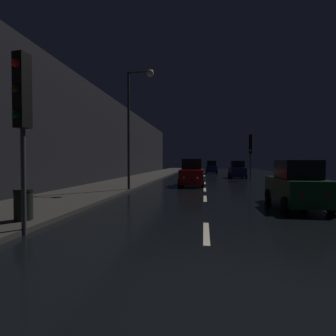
# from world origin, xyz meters

# --- Properties ---
(ground) EXTENTS (26.13, 84.00, 0.02)m
(ground) POSITION_xyz_m (0.00, 24.50, -0.01)
(ground) COLOR black
(sidewalk_left) EXTENTS (4.40, 84.00, 0.15)m
(sidewalk_left) POSITION_xyz_m (-6.87, 24.50, 0.07)
(sidewalk_left) COLOR #33302D
(sidewalk_left) RESTS_ON ground
(building_facade_left) EXTENTS (0.80, 63.00, 8.21)m
(building_facade_left) POSITION_xyz_m (-9.47, 21.00, 4.11)
(building_facade_left) COLOR black
(building_facade_left) RESTS_ON ground
(lane_centerline) EXTENTS (0.16, 39.60, 0.01)m
(lane_centerline) POSITION_xyz_m (0.00, 19.41, 0.01)
(lane_centerline) COLOR beige
(lane_centerline) RESTS_ON ground
(traffic_light_far_right) EXTENTS (0.35, 0.48, 4.61)m
(traffic_light_far_right) POSITION_xyz_m (4.56, 23.04, 3.33)
(traffic_light_far_right) COLOR #38383A
(traffic_light_far_right) RESTS_ON ground
(traffic_light_near_left) EXTENTS (0.35, 0.48, 4.65)m
(traffic_light_near_left) POSITION_xyz_m (-4.67, 2.12, 3.36)
(traffic_light_near_left) COLOR #38383A
(traffic_light_near_left) RESTS_ON ground
(streetlamp_overhead) EXTENTS (1.70, 0.44, 7.58)m
(streetlamp_overhead) POSITION_xyz_m (-4.32, 11.92, 4.99)
(streetlamp_overhead) COLOR #2D2D30
(streetlamp_overhead) RESTS_ON ground
(trash_bin_curbside) EXTENTS (0.55, 0.55, 0.93)m
(trash_bin_curbside) POSITION_xyz_m (-5.41, 3.11, 0.62)
(trash_bin_curbside) COLOR black
(trash_bin_curbside) RESTS_ON sidewalk_left
(car_approaching_headlights) EXTENTS (1.93, 4.18, 2.11)m
(car_approaching_headlights) POSITION_xyz_m (-1.00, 16.61, 0.96)
(car_approaching_headlights) COLOR maroon
(car_approaching_headlights) RESTS_ON ground
(car_parked_right_near) EXTENTS (1.79, 3.89, 1.96)m
(car_parked_right_near) POSITION_xyz_m (3.77, 7.54, 0.89)
(car_parked_right_near) COLOR #0F3819
(car_parked_right_near) RESTS_ON ground
(car_distant_taillights) EXTENTS (1.87, 4.05, 2.04)m
(car_distant_taillights) POSITION_xyz_m (1.16, 38.90, 0.93)
(car_distant_taillights) COLOR #141E51
(car_distant_taillights) RESTS_ON ground
(car_parked_right_far) EXTENTS (1.82, 3.94, 1.98)m
(car_parked_right_far) POSITION_xyz_m (3.77, 26.91, 0.91)
(car_parked_right_far) COLOR #141E51
(car_parked_right_far) RESTS_ON ground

